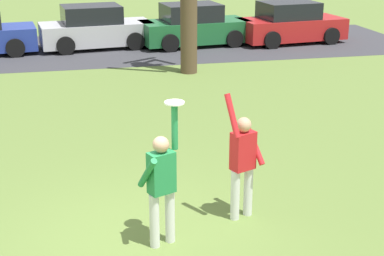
# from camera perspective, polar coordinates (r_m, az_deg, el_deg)

# --- Properties ---
(ground_plane) EXTENTS (120.00, 120.00, 0.00)m
(ground_plane) POSITION_cam_1_polar(r_m,az_deg,el_deg) (8.53, -5.50, -11.23)
(ground_plane) COLOR olive
(person_catcher) EXTENTS (0.58, 0.49, 2.08)m
(person_catcher) POSITION_cam_1_polar(r_m,az_deg,el_deg) (8.01, -3.04, -5.34)
(person_catcher) COLOR silver
(person_catcher) RESTS_ON ground_plane
(person_defender) EXTENTS (0.63, 0.58, 2.04)m
(person_defender) POSITION_cam_1_polar(r_m,az_deg,el_deg) (8.79, 5.07, -3.10)
(person_defender) COLOR silver
(person_defender) RESTS_ON ground_plane
(frisbee_disc) EXTENTS (0.28, 0.28, 0.02)m
(frisbee_disc) POSITION_cam_1_polar(r_m,az_deg,el_deg) (7.73, -1.76, 2.54)
(frisbee_disc) COLOR white
(frisbee_disc) RESTS_ON person_catcher
(parked_car_silver) EXTENTS (4.28, 2.41, 1.59)m
(parked_car_silver) POSITION_cam_1_polar(r_m,az_deg,el_deg) (22.09, -9.61, 9.71)
(parked_car_silver) COLOR #BCBCC1
(parked_car_silver) RESTS_ON ground_plane
(parked_car_green) EXTENTS (4.28, 2.41, 1.59)m
(parked_car_green) POSITION_cam_1_polar(r_m,az_deg,el_deg) (22.28, 0.18, 10.06)
(parked_car_green) COLOR #1E6633
(parked_car_green) RESTS_ON ground_plane
(parked_car_red) EXTENTS (4.28, 2.41, 1.59)m
(parked_car_red) POSITION_cam_1_polar(r_m,az_deg,el_deg) (23.18, 9.75, 10.15)
(parked_car_red) COLOR red
(parked_car_red) RESTS_ON ground_plane
(parking_strip) EXTENTS (21.04, 6.40, 0.01)m
(parking_strip) POSITION_cam_1_polar(r_m,az_deg,el_deg) (22.09, -5.13, 7.99)
(parking_strip) COLOR #38383D
(parking_strip) RESTS_ON ground_plane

